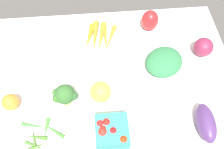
{
  "coord_description": "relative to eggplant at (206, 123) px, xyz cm",
  "views": [
    {
      "loc": [
        -4.68,
        -54.13,
        89.98
      ],
      "look_at": [
        0.0,
        0.0,
        4.0
      ],
      "focal_mm": 39.68,
      "sensor_mm": 36.0,
      "label": 1
    }
  ],
  "objects": [
    {
      "name": "tablecloth",
      "position": [
        -31.94,
        24.32,
        -4.36
      ],
      "size": [
        104.0,
        76.0,
        2.0
      ],
      "primitive_type": "cube",
      "color": "white",
      "rests_on": "ground"
    },
    {
      "name": "eggplant",
      "position": [
        0.0,
        0.0,
        0.0
      ],
      "size": [
        7.58,
        15.32,
        6.73
      ],
      "primitive_type": "ellipsoid",
      "rotation": [
        0.0,
        0.0,
        1.51
      ],
      "color": "#53336F",
      "rests_on": "tablecloth"
    },
    {
      "name": "red_onion_near_basket",
      "position": [
        8.47,
        33.5,
        0.8
      ],
      "size": [
        8.33,
        8.33,
        8.33
      ],
      "primitive_type": "sphere",
      "color": "maroon",
      "rests_on": "tablecloth"
    },
    {
      "name": "berry_basket",
      "position": [
        -34.27,
        -0.17,
        -0.03
      ],
      "size": [
        11.72,
        11.72,
        6.99
      ],
      "color": "teal",
      "rests_on": "tablecloth"
    },
    {
      "name": "leafy_greens_clump",
      "position": [
        -9.69,
        28.02,
        -0.18
      ],
      "size": [
        21.98,
        21.75,
        6.38
      ],
      "primitive_type": "ellipsoid",
      "rotation": [
        0.0,
        0.0,
        0.71
      ],
      "color": "#317B48",
      "rests_on": "tablecloth"
    },
    {
      "name": "broccoli_head",
      "position": [
        -50.51,
        13.92,
        3.34
      ],
      "size": [
        9.25,
        7.57,
        10.88
      ],
      "color": "#A8C573",
      "rests_on": "tablecloth"
    },
    {
      "name": "heirloom_tomato_green",
      "position": [
        -37.08,
        15.46,
        0.78
      ],
      "size": [
        8.28,
        8.28,
        8.28
      ],
      "primitive_type": "sphere",
      "color": "#A1B545",
      "rests_on": "tablecloth"
    },
    {
      "name": "heirloom_tomato_orange",
      "position": [
        -71.47,
        14.51,
        -0.12
      ],
      "size": [
        6.48,
        6.48,
        6.48
      ],
      "primitive_type": "sphere",
      "color": "orange",
      "rests_on": "tablecloth"
    },
    {
      "name": "carrot_bunch",
      "position": [
        -36.17,
        45.42,
        -1.99
      ],
      "size": [
        16.38,
        18.01,
        2.99
      ],
      "color": "orange",
      "rests_on": "tablecloth"
    },
    {
      "name": "okra_pile",
      "position": [
        -59.88,
        1.76,
        -2.61
      ],
      "size": [
        16.26,
        12.31,
        1.69
      ],
      "color": "#46782E",
      "rests_on": "tablecloth"
    },
    {
      "name": "bell_pepper_red",
      "position": [
        -12.18,
        50.25,
        1.74
      ],
      "size": [
        11.2,
        11.2,
        10.2
      ],
      "primitive_type": "ellipsoid",
      "rotation": [
        0.0,
        0.0,
        2.3
      ],
      "color": "red",
      "rests_on": "tablecloth"
    }
  ]
}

